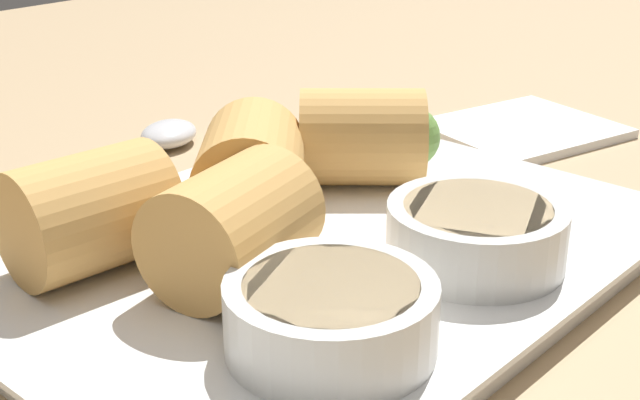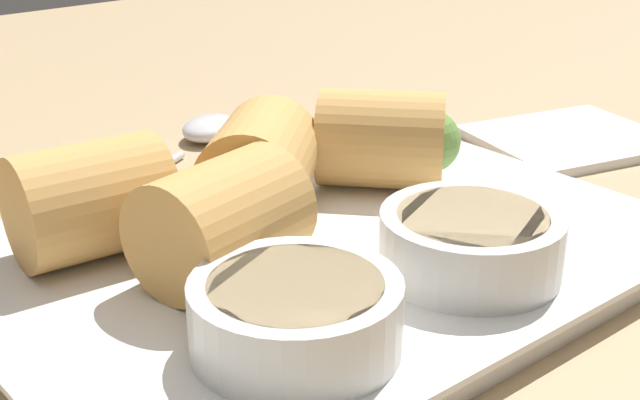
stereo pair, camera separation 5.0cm
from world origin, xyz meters
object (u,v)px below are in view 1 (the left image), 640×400
(spoon, at_px, (164,139))
(napkin, at_px, (523,129))
(serving_plate, at_px, (320,256))
(dipping_bowl_near, at_px, (476,232))
(dipping_bowl_far, at_px, (331,313))

(spoon, distance_m, napkin, 0.23)
(serving_plate, xyz_separation_m, dipping_bowl_near, (-0.03, 0.06, 0.02))
(serving_plate, bearing_deg, dipping_bowl_near, 114.07)
(dipping_bowl_far, relative_size, napkin, 0.57)
(serving_plate, distance_m, spoon, 0.19)
(serving_plate, bearing_deg, spoon, -107.40)
(dipping_bowl_far, bearing_deg, dipping_bowl_near, 179.83)
(napkin, bearing_deg, serving_plate, 7.95)
(napkin, bearing_deg, dipping_bowl_near, 24.85)
(serving_plate, distance_m, dipping_bowl_far, 0.09)
(serving_plate, xyz_separation_m, dipping_bowl_far, (0.06, 0.06, 0.02))
(dipping_bowl_near, height_order, spoon, dipping_bowl_near)
(dipping_bowl_near, bearing_deg, spoon, -96.80)
(serving_plate, xyz_separation_m, spoon, (-0.06, -0.19, -0.00))
(dipping_bowl_far, bearing_deg, napkin, -162.26)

